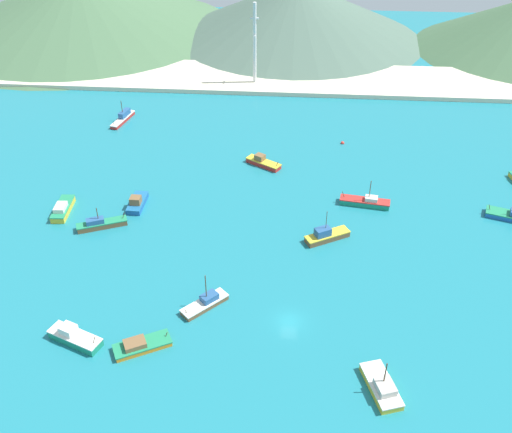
{
  "coord_description": "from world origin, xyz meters",
  "views": [
    {
      "loc": [
        -0.38,
        -64.73,
        66.34
      ],
      "look_at": [
        -7.3,
        27.5,
        0.3
      ],
      "focal_mm": 40.78,
      "sensor_mm": 36.0,
      "label": 1
    }
  ],
  "objects": [
    {
      "name": "fishing_boat_8",
      "position": [
        -44.26,
        67.45,
        0.89
      ],
      "size": [
        4.12,
        10.05,
        5.54
      ],
      "color": "red",
      "rests_on": "ground"
    },
    {
      "name": "beach_strip",
      "position": [
        0.0,
        96.92,
        0.6
      ],
      "size": [
        247.0,
        22.72,
        1.2
      ],
      "primitive_type": "cube",
      "color": "beige",
      "rests_on": "ground"
    },
    {
      "name": "hill_central",
      "position": [
        -1.88,
        134.72,
        9.5
      ],
      "size": [
        86.53,
        86.53,
        18.99
      ],
      "color": "#4C6656",
      "rests_on": "ground"
    },
    {
      "name": "fishing_boat_12",
      "position": [
        -36.64,
        22.2,
        0.8
      ],
      "size": [
        9.55,
        5.52,
        4.5
      ],
      "color": "brown",
      "rests_on": "ground"
    },
    {
      "name": "ground",
      "position": [
        0.0,
        30.0,
        -0.25
      ],
      "size": [
        260.0,
        280.0,
        0.5
      ],
      "color": "teal"
    },
    {
      "name": "fishing_boat_11",
      "position": [
        6.2,
        21.54,
        0.96
      ],
      "size": [
        8.72,
        6.28,
        6.46
      ],
      "color": "brown",
      "rests_on": "ground"
    },
    {
      "name": "fishing_boat_0",
      "position": [
        -13.57,
        2.47,
        0.71
      ],
      "size": [
        7.52,
        7.52,
        6.35
      ],
      "color": "brown",
      "rests_on": "ground"
    },
    {
      "name": "fishing_boat_5",
      "position": [
        -31.46,
        29.8,
        0.85
      ],
      "size": [
        2.97,
        7.35,
        2.59
      ],
      "color": "#1E5BA8",
      "rests_on": "ground"
    },
    {
      "name": "fishing_boat_4",
      "position": [
        -7.26,
        47.81,
        0.78
      ],
      "size": [
        8.28,
        6.34,
        2.4
      ],
      "color": "red",
      "rests_on": "ground"
    },
    {
      "name": "fishing_boat_10",
      "position": [
        -45.63,
        26.51,
        0.87
      ],
      "size": [
        3.21,
        8.46,
        2.25
      ],
      "color": "gold",
      "rests_on": "ground"
    },
    {
      "name": "hill_west",
      "position": [
        -76.45,
        137.36,
        9.9
      ],
      "size": [
        106.83,
        106.83,
        19.81
      ],
      "color": "#476B47",
      "rests_on": "ground"
    },
    {
      "name": "fishing_boat_9",
      "position": [
        13.07,
        -12.13,
        0.83
      ],
      "size": [
        5.61,
        8.78,
        5.77
      ],
      "color": "gold",
      "rests_on": "ground"
    },
    {
      "name": "fishing_boat_13",
      "position": [
        -32.15,
        -6.49,
        0.94
      ],
      "size": [
        9.0,
        5.77,
        2.94
      ],
      "color": "#198466",
      "rests_on": "ground"
    },
    {
      "name": "fishing_boat_2",
      "position": [
        -21.89,
        -7.06,
        0.63
      ],
      "size": [
        8.98,
        6.62,
        1.71
      ],
      "color": "orange",
      "rests_on": "ground"
    },
    {
      "name": "buoy_0",
      "position": [
        11.02,
        59.37,
        0.15
      ],
      "size": [
        0.87,
        0.87,
        0.87
      ],
      "color": "red",
      "rests_on": "ground"
    },
    {
      "name": "fishing_boat_7",
      "position": [
        42.4,
        30.99,
        0.73
      ],
      "size": [
        9.64,
        5.72,
        5.03
      ],
      "color": "#1E5BA8",
      "rests_on": "ground"
    },
    {
      "name": "radio_tower",
      "position": [
        -12.53,
        92.46,
        11.93
      ],
      "size": [
        2.34,
        1.87,
        23.39
      ],
      "color": "silver",
      "rests_on": "ground"
    },
    {
      "name": "fishing_boat_1",
      "position": [
        14.37,
        33.56,
        0.78
      ],
      "size": [
        10.21,
        3.86,
        5.82
      ],
      "color": "#198466",
      "rests_on": "ground"
    }
  ]
}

